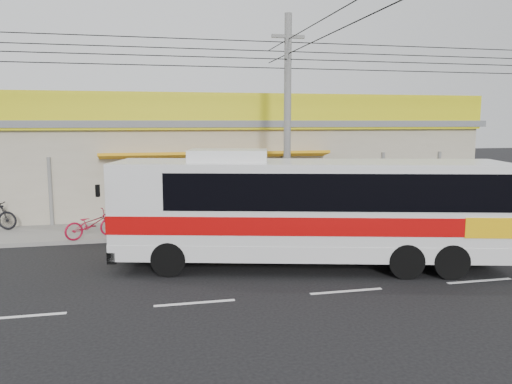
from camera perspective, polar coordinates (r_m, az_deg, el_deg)
The scene contains 7 objects.
ground at distance 15.87m, azimuth 6.77°, elevation -8.29°, with size 120.00×120.00×0.00m, color black.
sidewalk at distance 21.44m, azimuth 1.49°, elevation -3.73°, with size 30.00×3.20×0.15m, color gray.
lane_markings at distance 13.65m, azimuth 10.29°, elevation -11.11°, with size 50.00×0.12×0.01m, color silver, non-canonical shape.
storefront_building at distance 26.48m, azimuth -1.40°, elevation 3.39°, with size 22.60×9.20×5.70m.
coach_bus at distance 15.29m, azimuth 6.68°, elevation -1.48°, with size 11.98×5.30×3.61m.
motorbike_red at distance 19.54m, azimuth -18.31°, elevation -3.50°, with size 0.70×2.00×1.05m, color maroon.
utility_pole at distance 19.48m, azimuth 3.67°, elevation 15.48°, with size 34.00×14.00×8.46m.
Camera 1 is at (-5.07, -14.36, 4.45)m, focal length 35.00 mm.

